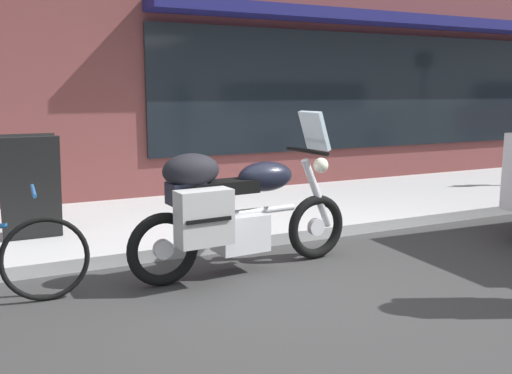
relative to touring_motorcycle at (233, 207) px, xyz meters
The scene contains 3 objects.
ground_plane 0.84m from the touring_motorcycle, 47.24° to the right, with size 80.00×80.00×0.00m, color #313131.
touring_motorcycle is the anchor object (origin of this frame).
sandwich_board_sign 2.15m from the touring_motorcycle, 133.49° to the left, with size 0.55×0.43×1.01m.
Camera 1 is at (-2.28, -3.83, 1.56)m, focal length 39.59 mm.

